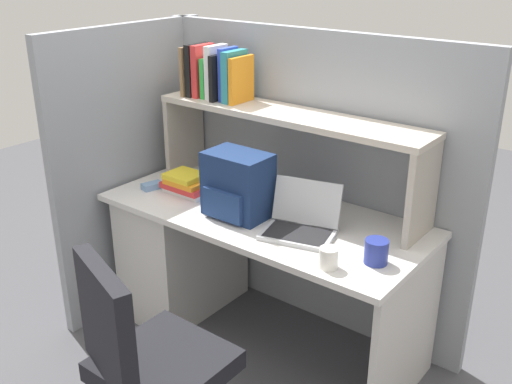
{
  "coord_description": "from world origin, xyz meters",
  "views": [
    {
      "loc": [
        1.57,
        -2.07,
        1.91
      ],
      "look_at": [
        0.0,
        -0.05,
        0.85
      ],
      "focal_mm": 41.73,
      "sensor_mm": 36.0,
      "label": 1
    }
  ],
  "objects_px": {
    "paper_cup": "(329,258)",
    "snack_canister": "(376,252)",
    "office_chair": "(151,383)",
    "laptop": "(302,222)",
    "backpack": "(237,186)",
    "computer_mouse": "(152,186)"
  },
  "relations": [
    {
      "from": "paper_cup",
      "to": "snack_canister",
      "type": "height_order",
      "value": "snack_canister"
    },
    {
      "from": "office_chair",
      "to": "laptop",
      "type": "bearing_deg",
      "value": -78.55
    },
    {
      "from": "snack_canister",
      "to": "office_chair",
      "type": "distance_m",
      "value": 1.01
    },
    {
      "from": "office_chair",
      "to": "snack_canister",
      "type": "bearing_deg",
      "value": -103.44
    },
    {
      "from": "laptop",
      "to": "backpack",
      "type": "xyz_separation_m",
      "value": [
        -0.34,
        -0.03,
        0.1
      ]
    },
    {
      "from": "laptop",
      "to": "office_chair",
      "type": "xyz_separation_m",
      "value": [
        -0.11,
        -0.83,
        -0.39
      ]
    },
    {
      "from": "laptop",
      "to": "snack_canister",
      "type": "bearing_deg",
      "value": -6.54
    },
    {
      "from": "computer_mouse",
      "to": "snack_canister",
      "type": "height_order",
      "value": "snack_canister"
    },
    {
      "from": "backpack",
      "to": "computer_mouse",
      "type": "xyz_separation_m",
      "value": [
        -0.56,
        -0.02,
        -0.13
      ]
    },
    {
      "from": "computer_mouse",
      "to": "office_chair",
      "type": "xyz_separation_m",
      "value": [
        0.8,
        -0.78,
        -0.35
      ]
    },
    {
      "from": "paper_cup",
      "to": "laptop",
      "type": "bearing_deg",
      "value": 143.06
    },
    {
      "from": "computer_mouse",
      "to": "office_chair",
      "type": "height_order",
      "value": "office_chair"
    },
    {
      "from": "laptop",
      "to": "computer_mouse",
      "type": "bearing_deg",
      "value": -176.67
    },
    {
      "from": "laptop",
      "to": "office_chair",
      "type": "height_order",
      "value": "laptop"
    },
    {
      "from": "paper_cup",
      "to": "office_chair",
      "type": "height_order",
      "value": "office_chair"
    },
    {
      "from": "computer_mouse",
      "to": "paper_cup",
      "type": "distance_m",
      "value": 1.17
    },
    {
      "from": "laptop",
      "to": "computer_mouse",
      "type": "distance_m",
      "value": 0.91
    },
    {
      "from": "backpack",
      "to": "snack_canister",
      "type": "bearing_deg",
      "value": -1.2
    },
    {
      "from": "computer_mouse",
      "to": "paper_cup",
      "type": "bearing_deg",
      "value": 8.54
    },
    {
      "from": "computer_mouse",
      "to": "paper_cup",
      "type": "height_order",
      "value": "paper_cup"
    },
    {
      "from": "office_chair",
      "to": "computer_mouse",
      "type": "bearing_deg",
      "value": -25.45
    },
    {
      "from": "computer_mouse",
      "to": "office_chair",
      "type": "distance_m",
      "value": 1.17
    }
  ]
}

